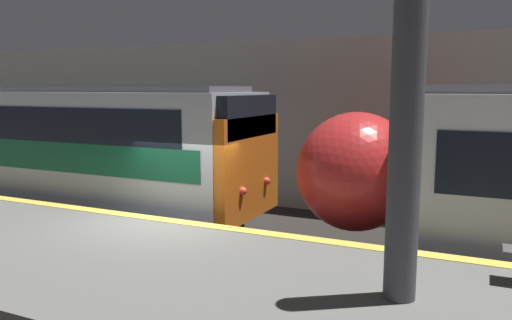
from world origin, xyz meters
TOP-DOWN VIEW (x-y plane):
  - ground_plane at (0.00, 0.00)m, footprint 120.00×120.00m
  - platform at (0.00, -2.15)m, footprint 40.00×4.30m
  - station_rear_barrier at (0.00, 6.01)m, footprint 50.00×0.15m
  - support_pillar_near at (4.79, -1.97)m, footprint 0.39×0.39m
  - train_boxy at (-6.45, 2.02)m, footprint 14.88×2.89m

SIDE VIEW (x-z plane):
  - ground_plane at x=0.00m, z-range 0.00..0.00m
  - platform at x=0.00m, z-range 0.00..1.07m
  - train_boxy at x=-6.45m, z-range 0.05..3.73m
  - station_rear_barrier at x=0.00m, z-range 0.00..5.07m
  - support_pillar_near at x=4.79m, z-range 1.07..4.85m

